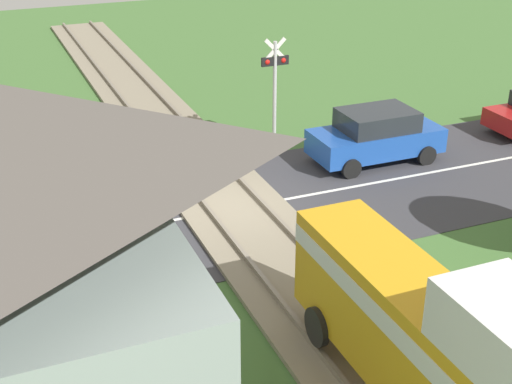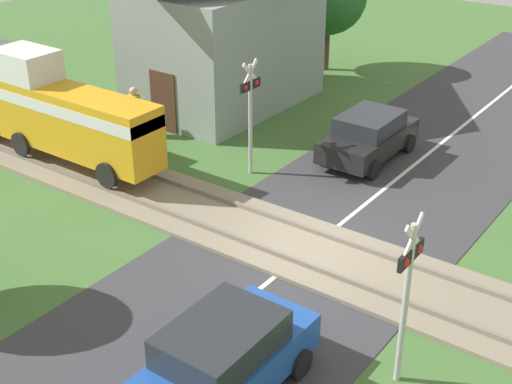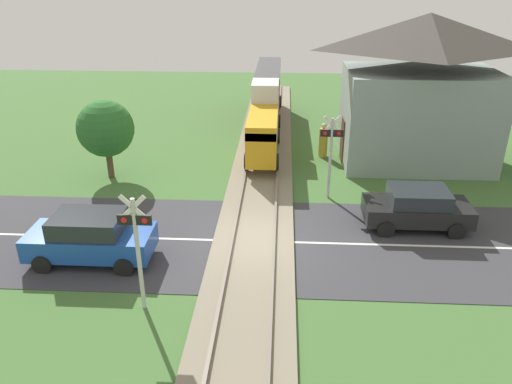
{
  "view_description": "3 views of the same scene",
  "coord_description": "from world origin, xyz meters",
  "px_view_note": "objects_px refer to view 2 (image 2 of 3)",
  "views": [
    {
      "loc": [
        5.9,
        15.79,
        8.55
      ],
      "look_at": [
        0.0,
        1.55,
        1.2
      ],
      "focal_mm": 50.0,
      "sensor_mm": 36.0,
      "label": 1
    },
    {
      "loc": [
        -12.87,
        -7.76,
        9.32
      ],
      "look_at": [
        0.0,
        1.55,
        1.2
      ],
      "focal_mm": 50.0,
      "sensor_mm": 36.0,
      "label": 2
    },
    {
      "loc": [
        0.92,
        -15.06,
        8.78
      ],
      "look_at": [
        0.0,
        1.55,
        1.2
      ],
      "focal_mm": 35.0,
      "sensor_mm": 36.0,
      "label": 3
    }
  ],
  "objects_px": {
    "car_near_crossing": "(222,361)",
    "pedestrian_by_station": "(135,114)",
    "car_far_side": "(369,136)",
    "crossing_signal_west_approach": "(408,282)",
    "station_building": "(224,14)",
    "crossing_signal_east_approach": "(250,103)"
  },
  "relations": [
    {
      "from": "car_far_side",
      "to": "crossing_signal_west_approach",
      "type": "height_order",
      "value": "crossing_signal_west_approach"
    },
    {
      "from": "car_near_crossing",
      "to": "crossing_signal_west_approach",
      "type": "height_order",
      "value": "crossing_signal_west_approach"
    },
    {
      "from": "car_near_crossing",
      "to": "pedestrian_by_station",
      "type": "height_order",
      "value": "pedestrian_by_station"
    },
    {
      "from": "car_near_crossing",
      "to": "crossing_signal_west_approach",
      "type": "bearing_deg",
      "value": -45.81
    },
    {
      "from": "crossing_signal_east_approach",
      "to": "pedestrian_by_station",
      "type": "bearing_deg",
      "value": 88.79
    },
    {
      "from": "crossing_signal_east_approach",
      "to": "station_building",
      "type": "bearing_deg",
      "value": 44.96
    },
    {
      "from": "car_near_crossing",
      "to": "station_building",
      "type": "relative_size",
      "value": 0.54
    },
    {
      "from": "crossing_signal_east_approach",
      "to": "pedestrian_by_station",
      "type": "relative_size",
      "value": 2.03
    },
    {
      "from": "station_building",
      "to": "crossing_signal_west_approach",
      "type": "bearing_deg",
      "value": -130.05
    },
    {
      "from": "car_near_crossing",
      "to": "crossing_signal_east_approach",
      "type": "xyz_separation_m",
      "value": [
        8.02,
        5.26,
        1.38
      ]
    },
    {
      "from": "car_near_crossing",
      "to": "car_far_side",
      "type": "xyz_separation_m",
      "value": [
        11.03,
        2.88,
        -0.06
      ]
    },
    {
      "from": "crossing_signal_west_approach",
      "to": "car_near_crossing",
      "type": "bearing_deg",
      "value": 134.19
    },
    {
      "from": "car_near_crossing",
      "to": "crossing_signal_east_approach",
      "type": "bearing_deg",
      "value": 33.23
    },
    {
      "from": "car_far_side",
      "to": "crossing_signal_east_approach",
      "type": "distance_m",
      "value": 4.09
    },
    {
      "from": "car_near_crossing",
      "to": "crossing_signal_east_approach",
      "type": "height_order",
      "value": "crossing_signal_east_approach"
    },
    {
      "from": "car_near_crossing",
      "to": "car_far_side",
      "type": "distance_m",
      "value": 11.4
    },
    {
      "from": "station_building",
      "to": "pedestrian_by_station",
      "type": "height_order",
      "value": "station_building"
    },
    {
      "from": "car_far_side",
      "to": "station_building",
      "type": "xyz_separation_m",
      "value": [
        1.39,
        6.76,
        2.6
      ]
    },
    {
      "from": "car_near_crossing",
      "to": "pedestrian_by_station",
      "type": "xyz_separation_m",
      "value": [
        8.13,
        10.14,
        -0.06
      ]
    },
    {
      "from": "crossing_signal_west_approach",
      "to": "pedestrian_by_station",
      "type": "distance_m",
      "value": 13.88
    },
    {
      "from": "station_building",
      "to": "pedestrian_by_station",
      "type": "distance_m",
      "value": 5.04
    },
    {
      "from": "crossing_signal_east_approach",
      "to": "pedestrian_by_station",
      "type": "distance_m",
      "value": 5.09
    }
  ]
}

